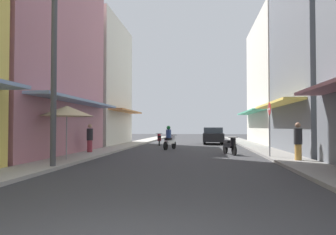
# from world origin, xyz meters

# --- Properties ---
(ground_plane) EXTENTS (93.54, 93.54, 0.00)m
(ground_plane) POSITION_xyz_m (0.00, 17.26, 0.00)
(ground_plane) COLOR #38383A
(sidewalk_left) EXTENTS (1.70, 50.52, 0.12)m
(sidewalk_left) POSITION_xyz_m (-4.85, 17.26, 0.06)
(sidewalk_left) COLOR #ADA89E
(sidewalk_left) RESTS_ON ground
(sidewalk_right) EXTENTS (1.70, 50.52, 0.12)m
(sidewalk_right) POSITION_xyz_m (4.85, 17.26, 0.06)
(sidewalk_right) COLOR gray
(sidewalk_right) RESTS_ON ground
(building_left_far) EXTENTS (7.05, 8.20, 10.25)m
(building_left_far) POSITION_xyz_m (-8.69, 22.50, 5.12)
(building_left_far) COLOR silver
(building_left_far) RESTS_ON ground
(building_right_far) EXTENTS (7.05, 11.01, 10.89)m
(building_right_far) POSITION_xyz_m (8.69, 25.40, 5.44)
(building_right_far) COLOR silver
(building_right_far) RESTS_ON ground
(motorbike_maroon) EXTENTS (0.58, 1.80, 0.96)m
(motorbike_maroon) POSITION_xyz_m (-2.49, 22.47, 0.50)
(motorbike_maroon) COLOR black
(motorbike_maroon) RESTS_ON ground
(motorbike_black) EXTENTS (0.72, 1.75, 0.96)m
(motorbike_black) POSITION_xyz_m (2.49, 14.17, 0.50)
(motorbike_black) COLOR black
(motorbike_black) RESTS_ON ground
(motorbike_green) EXTENTS (0.65, 1.78, 0.96)m
(motorbike_green) POSITION_xyz_m (2.20, 29.94, 0.50)
(motorbike_green) COLOR black
(motorbike_green) RESTS_ON ground
(motorbike_white) EXTENTS (0.78, 1.73, 1.58)m
(motorbike_white) POSITION_xyz_m (-1.15, 17.70, 0.70)
(motorbike_white) COLOR black
(motorbike_white) RESTS_ON ground
(parked_car) EXTENTS (1.82, 4.12, 1.45)m
(parked_car) POSITION_xyz_m (1.95, 25.02, 0.74)
(parked_car) COLOR black
(parked_car) RESTS_ON ground
(pedestrian_crossing) EXTENTS (0.34, 0.34, 1.66)m
(pedestrian_crossing) POSITION_xyz_m (-5.14, 13.62, 0.83)
(pedestrian_crossing) COLOR #99333F
(pedestrian_crossing) RESTS_ON ground
(pedestrian_foreground) EXTENTS (0.34, 0.34, 1.69)m
(pedestrian_foreground) POSITION_xyz_m (4.97, 10.43, 0.84)
(pedestrian_foreground) COLOR #BF8C3F
(pedestrian_foreground) RESTS_ON ground
(vendor_umbrella) EXTENTS (2.25, 2.25, 2.40)m
(vendor_umbrella) POSITION_xyz_m (-4.72, 9.62, 2.18)
(vendor_umbrella) COLOR #99999E
(vendor_umbrella) RESTS_ON ground
(utility_pole) EXTENTS (0.20, 1.20, 6.98)m
(utility_pole) POSITION_xyz_m (-4.25, 7.42, 3.57)
(utility_pole) COLOR #4C4C4F
(utility_pole) RESTS_ON ground
(street_sign_no_entry) EXTENTS (0.07, 0.60, 2.65)m
(street_sign_no_entry) POSITION_xyz_m (4.15, 12.04, 1.72)
(street_sign_no_entry) COLOR gray
(street_sign_no_entry) RESTS_ON ground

